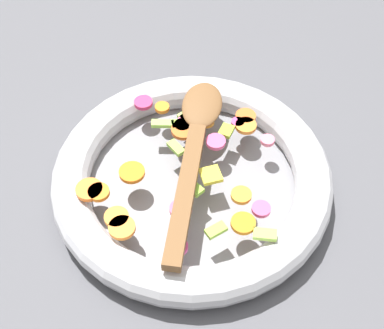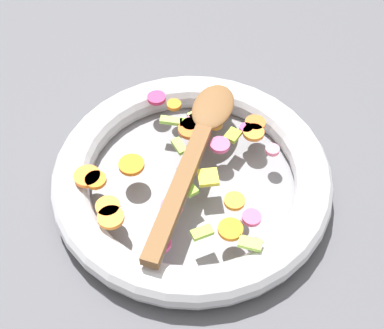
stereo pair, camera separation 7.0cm
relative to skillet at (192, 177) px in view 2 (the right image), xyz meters
name	(u,v)px [view 2 (the right image)]	position (x,y,z in m)	size (l,w,h in m)	color
ground_plane	(192,187)	(0.00, 0.00, -0.02)	(4.00, 4.00, 0.00)	#4C4C51
skillet	(192,177)	(0.00, 0.00, 0.00)	(0.37, 0.37, 0.05)	slate
chopped_vegetables	(186,160)	(-0.01, 0.01, 0.03)	(0.28, 0.27, 0.01)	orange
wooden_spoon	(198,144)	(0.01, 0.02, 0.04)	(0.14, 0.30, 0.01)	brown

